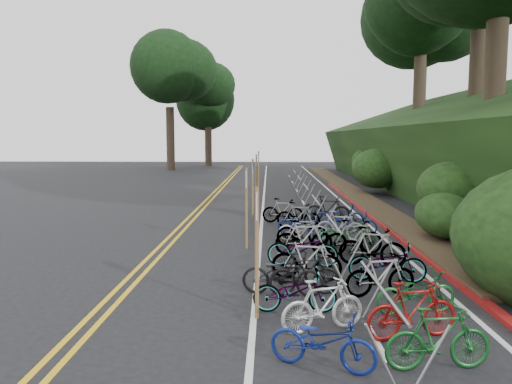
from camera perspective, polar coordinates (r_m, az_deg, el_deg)
ground at (r=10.74m, az=-5.58°, el=-12.30°), size 120.00×120.00×0.00m
road_markings at (r=20.49m, az=-0.36°, el=-3.31°), size 7.47×80.00×0.01m
red_curb at (r=22.79m, az=12.65°, el=-2.37°), size 0.25×28.00×0.10m
embankment at (r=31.40m, az=23.37°, el=4.21°), size 14.30×48.14×9.11m
bike_rack_front at (r=8.28m, az=14.05°, el=-12.24°), size 1.10×3.23×1.09m
bike_racks_rest at (r=23.31m, az=5.69°, el=-0.07°), size 1.14×23.00×1.17m
signpost_near at (r=9.34m, az=0.10°, el=-5.97°), size 0.08×0.40×2.51m
signposts_rest at (r=24.19m, az=-0.15°, el=1.56°), size 0.08×18.40×2.50m
bike_front at (r=10.94m, az=3.05°, el=-9.37°), size 0.92×1.86×0.93m
bike_valet at (r=14.07m, az=8.80°, el=-5.84°), size 3.18×14.60×1.07m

